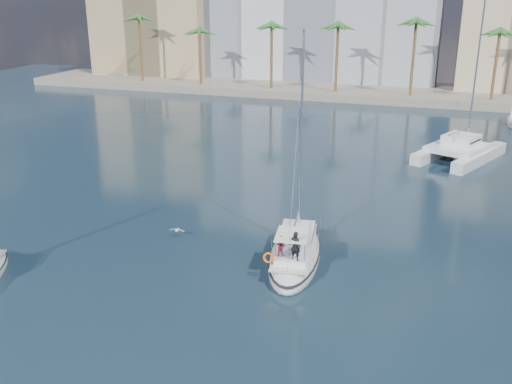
% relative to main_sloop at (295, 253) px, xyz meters
% --- Properties ---
extents(ground, '(160.00, 160.00, 0.00)m').
position_rel_main_sloop_xyz_m(ground, '(-3.06, -0.04, -0.49)').
color(ground, black).
rests_on(ground, ground).
extents(quay, '(120.00, 14.00, 1.20)m').
position_rel_main_sloop_xyz_m(quay, '(-3.06, 60.96, 0.11)').
color(quay, gray).
rests_on(quay, ground).
extents(building_modern, '(42.00, 16.00, 28.00)m').
position_rel_main_sloop_xyz_m(building_modern, '(-15.06, 72.96, 13.51)').
color(building_modern, silver).
rests_on(building_modern, ground).
extents(building_tan_left, '(22.00, 14.00, 22.00)m').
position_rel_main_sloop_xyz_m(building_tan_left, '(-45.06, 68.96, 10.51)').
color(building_tan_left, tan).
rests_on(building_tan_left, ground).
extents(palm_left, '(3.60, 3.60, 12.30)m').
position_rel_main_sloop_xyz_m(palm_left, '(-37.06, 56.96, 9.79)').
color(palm_left, brown).
rests_on(palm_left, ground).
extents(palm_centre, '(3.60, 3.60, 12.30)m').
position_rel_main_sloop_xyz_m(palm_centre, '(-3.06, 56.96, 9.79)').
color(palm_centre, brown).
rests_on(palm_centre, ground).
extents(main_sloop, '(4.60, 10.23, 14.66)m').
position_rel_main_sloop_xyz_m(main_sloop, '(0.00, 0.00, 0.00)').
color(main_sloop, silver).
rests_on(main_sloop, ground).
extents(catamaran, '(9.22, 11.95, 15.76)m').
position_rel_main_sloop_xyz_m(catamaran, '(9.80, 27.42, 0.62)').
color(catamaran, silver).
rests_on(catamaran, ground).
extents(seagull, '(1.09, 0.47, 0.20)m').
position_rel_main_sloop_xyz_m(seagull, '(-8.52, 0.71, 0.11)').
color(seagull, silver).
rests_on(seagull, ground).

